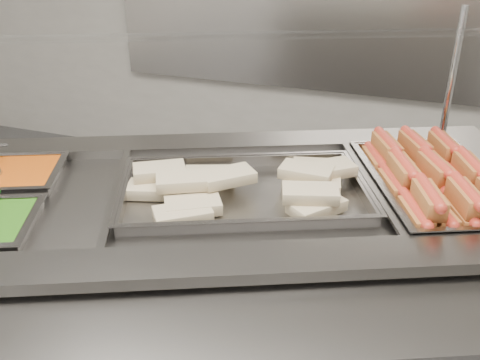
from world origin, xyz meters
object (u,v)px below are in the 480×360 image
(pan_hotdogs, at_px, (433,193))
(pan_wraps, at_px, (243,195))
(steam_counter, at_px, (225,311))
(sneeze_guard, at_px, (217,42))

(pan_hotdogs, xyz_separation_m, pan_wraps, (-0.52, -0.23, 0.02))
(steam_counter, distance_m, pan_wraps, 0.43)
(steam_counter, height_order, pan_hotdogs, pan_hotdogs)
(pan_hotdogs, height_order, pan_wraps, same)
(sneeze_guard, relative_size, pan_hotdogs, 2.54)
(steam_counter, distance_m, sneeze_guard, 0.85)
(sneeze_guard, relative_size, pan_wraps, 2.08)
(steam_counter, xyz_separation_m, pan_hotdogs, (0.57, 0.25, 0.41))
(sneeze_guard, height_order, pan_hotdogs, sneeze_guard)
(sneeze_guard, bearing_deg, pan_hotdogs, 4.51)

